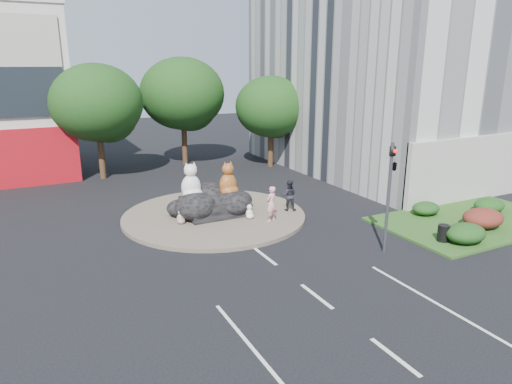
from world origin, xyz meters
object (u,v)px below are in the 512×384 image
kitten_white (249,211)px  pedestrian_dark (289,195)px  cat_white (191,181)px  pedestrian_pink (271,204)px  litter_bin (443,233)px  cat_tabby (228,179)px  kitten_calico (181,216)px

kitten_white → pedestrian_dark: size_ratio=0.46×
pedestrian_dark → cat_white: bearing=13.1°
kitten_white → pedestrian_dark: 2.66m
pedestrian_pink → litter_bin: size_ratio=2.38×
cat_white → cat_tabby: cat_white is taller
cat_tabby → kitten_white: bearing=-83.5°
cat_white → kitten_white: bearing=-29.2°
pedestrian_pink → kitten_calico: bearing=-47.6°
cat_tabby → litter_bin: size_ratio=2.49×
cat_tabby → kitten_calico: bearing=-179.1°
cat_white → kitten_white: size_ratio=2.55×
cat_tabby → pedestrian_dark: bearing=-34.9°
pedestrian_pink → kitten_white: bearing=-72.4°
cat_tabby → pedestrian_pink: size_ratio=1.04×
kitten_calico → cat_white: bearing=61.8°
pedestrian_dark → litter_bin: 8.29m
cat_white → litter_bin: bearing=-35.4°
cat_tabby → pedestrian_pink: bearing=-73.2°
litter_bin → pedestrian_dark: bearing=120.6°
kitten_white → kitten_calico: bearing=150.1°
pedestrian_pink → pedestrian_dark: pedestrian_pink is taller
cat_white → litter_bin: size_ratio=2.60×
cat_tabby → kitten_calico: (-3.00, -0.69, -1.48)m
pedestrian_dark → kitten_calico: bearing=25.1°
kitten_calico → pedestrian_dark: bearing=9.4°
kitten_calico → cat_tabby: bearing=28.2°
cat_white → litter_bin: cat_white is taller
cat_white → litter_bin: 12.92m
kitten_white → litter_bin: size_ratio=1.02×
kitten_white → pedestrian_dark: (2.60, 0.26, 0.48)m
cat_tabby → kitten_white: cat_tabby is taller
cat_white → cat_tabby: size_ratio=1.05×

